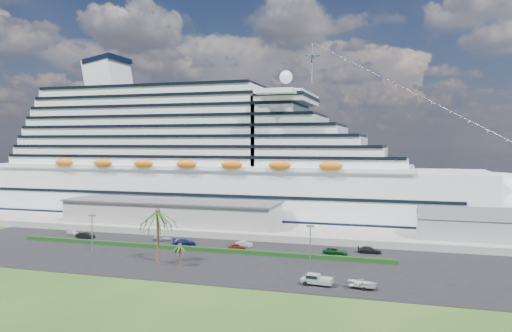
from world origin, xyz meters
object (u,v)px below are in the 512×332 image
(pickup_truck, at_px, (316,279))
(boat_trailer, at_px, (362,283))
(parked_car_3, at_px, (184,242))
(cruise_ship, at_px, (214,166))

(pickup_truck, distance_m, boat_trailer, 7.51)
(boat_trailer, bearing_deg, parked_car_3, 151.01)
(pickup_truck, relative_size, boat_trailer, 0.95)
(parked_car_3, height_order, pickup_truck, pickup_truck)
(cruise_ship, height_order, pickup_truck, cruise_ship)
(parked_car_3, bearing_deg, boat_trailer, -126.77)
(cruise_ship, relative_size, pickup_truck, 35.17)
(cruise_ship, height_order, parked_car_3, cruise_ship)
(parked_car_3, distance_m, boat_trailer, 48.76)
(pickup_truck, bearing_deg, boat_trailer, -0.13)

